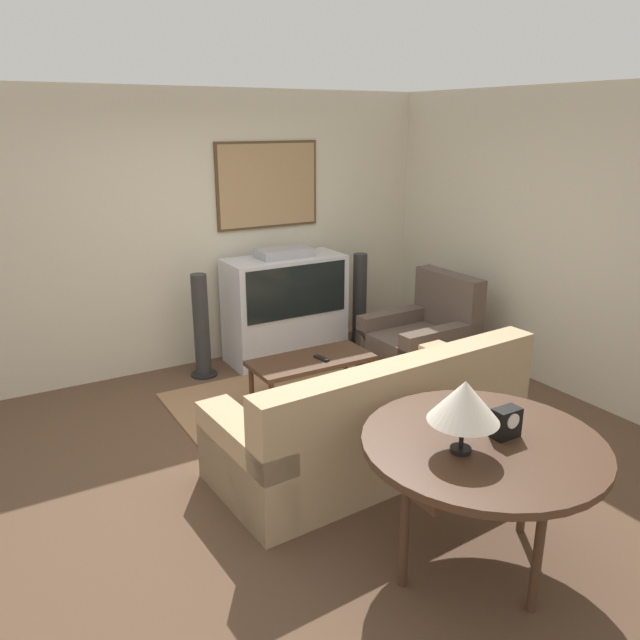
# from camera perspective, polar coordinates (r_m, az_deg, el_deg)

# --- Properties ---
(ground_plane) EXTENTS (12.00, 12.00, 0.00)m
(ground_plane) POSITION_cam_1_polar(r_m,az_deg,el_deg) (4.90, -1.97, -11.54)
(ground_plane) COLOR brown
(wall_back) EXTENTS (12.00, 0.10, 2.70)m
(wall_back) POSITION_cam_1_polar(r_m,az_deg,el_deg) (6.32, -11.41, 7.96)
(wall_back) COLOR beige
(wall_back) RESTS_ON ground_plane
(wall_right) EXTENTS (0.06, 12.00, 2.70)m
(wall_right) POSITION_cam_1_polar(r_m,az_deg,el_deg) (6.08, 20.35, 6.76)
(wall_right) COLOR beige
(wall_right) RESTS_ON ground_plane
(area_rug) EXTENTS (2.07, 1.63, 0.01)m
(area_rug) POSITION_cam_1_polar(r_m,az_deg,el_deg) (5.58, -2.04, -7.57)
(area_rug) COLOR #99704C
(area_rug) RESTS_ON ground_plane
(tv) EXTENTS (1.22, 0.55, 1.17)m
(tv) POSITION_cam_1_polar(r_m,az_deg,el_deg) (6.45, -3.20, 1.17)
(tv) COLOR silver
(tv) RESTS_ON ground_plane
(couch) EXTENTS (2.33, 1.09, 0.90)m
(couch) POSITION_cam_1_polar(r_m,az_deg,el_deg) (4.57, 5.09, -9.57)
(couch) COLOR tan
(couch) RESTS_ON ground_plane
(armchair) EXTENTS (0.95, 0.84, 0.96)m
(armchair) POSITION_cam_1_polar(r_m,az_deg,el_deg) (6.26, 9.32, -2.05)
(armchair) COLOR brown
(armchair) RESTS_ON ground_plane
(coffee_table) EXTENTS (1.08, 0.49, 0.42)m
(coffee_table) POSITION_cam_1_polar(r_m,az_deg,el_deg) (5.47, -0.81, -3.96)
(coffee_table) COLOR #472D1E
(coffee_table) RESTS_ON ground_plane
(console_table) EXTENTS (1.30, 1.30, 0.78)m
(console_table) POSITION_cam_1_polar(r_m,az_deg,el_deg) (3.51, 14.69, -11.49)
(console_table) COLOR #472D1E
(console_table) RESTS_ON ground_plane
(table_lamp) EXTENTS (0.37, 0.37, 0.39)m
(table_lamp) POSITION_cam_1_polar(r_m,az_deg,el_deg) (3.22, 13.06, -7.28)
(table_lamp) COLOR black
(table_lamp) RESTS_ON console_table
(mantel_clock) EXTENTS (0.15, 0.10, 0.16)m
(mantel_clock) POSITION_cam_1_polar(r_m,az_deg,el_deg) (3.51, 16.65, -8.98)
(mantel_clock) COLOR black
(mantel_clock) RESTS_ON console_table
(remote) EXTENTS (0.08, 0.17, 0.02)m
(remote) POSITION_cam_1_polar(r_m,az_deg,el_deg) (5.42, 0.13, -3.52)
(remote) COLOR black
(remote) RESTS_ON coffee_table
(speaker_tower_left) EXTENTS (0.26, 0.26, 1.02)m
(speaker_tower_left) POSITION_cam_1_polar(r_m,az_deg,el_deg) (6.12, -10.79, -0.77)
(speaker_tower_left) COLOR black
(speaker_tower_left) RESTS_ON ground_plane
(speaker_tower_right) EXTENTS (0.26, 0.26, 1.02)m
(speaker_tower_right) POSITION_cam_1_polar(r_m,az_deg,el_deg) (6.92, 3.64, 1.69)
(speaker_tower_right) COLOR black
(speaker_tower_right) RESTS_ON ground_plane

